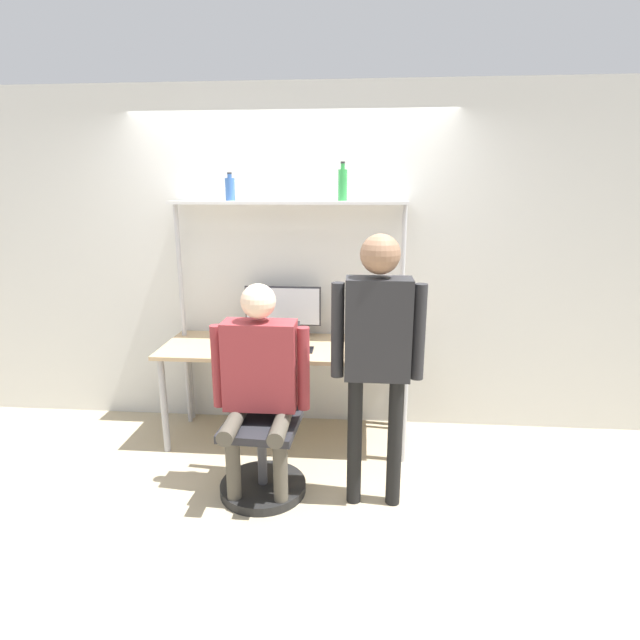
# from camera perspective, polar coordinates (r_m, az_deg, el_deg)

# --- Properties ---
(ground_plane) EXTENTS (12.00, 12.00, 0.00)m
(ground_plane) POSITION_cam_1_polar(r_m,az_deg,el_deg) (3.79, -4.52, -15.75)
(ground_plane) COLOR tan
(wall_back) EXTENTS (8.00, 0.06, 2.70)m
(wall_back) POSITION_cam_1_polar(r_m,az_deg,el_deg) (4.05, -3.22, 6.57)
(wall_back) COLOR silver
(wall_back) RESTS_ON ground_plane
(desk) EXTENTS (1.88, 0.70, 0.77)m
(desk) POSITION_cam_1_polar(r_m,az_deg,el_deg) (3.84, -3.85, -4.00)
(desk) COLOR tan
(desk) RESTS_ON ground_plane
(shelf_unit) EXTENTS (1.78, 0.26, 1.84)m
(shelf_unit) POSITION_cam_1_polar(r_m,az_deg,el_deg) (3.86, -3.61, 9.28)
(shelf_unit) COLOR silver
(shelf_unit) RESTS_ON ground_plane
(monitor) EXTENTS (0.61, 0.18, 0.42)m
(monitor) POSITION_cam_1_polar(r_m,az_deg,el_deg) (3.97, -4.26, 1.30)
(monitor) COLOR #333338
(monitor) RESTS_ON desk
(laptop) EXTENTS (0.34, 0.21, 0.21)m
(laptop) POSITION_cam_1_polar(r_m,az_deg,el_deg) (3.70, -5.02, -2.56)
(laptop) COLOR #333338
(laptop) RESTS_ON desk
(cell_phone) EXTENTS (0.07, 0.15, 0.01)m
(cell_phone) POSITION_cam_1_polar(r_m,az_deg,el_deg) (3.69, -1.31, -3.42)
(cell_phone) COLOR black
(cell_phone) RESTS_ON desk
(office_chair) EXTENTS (0.56, 0.56, 0.95)m
(office_chair) POSITION_cam_1_polar(r_m,az_deg,el_deg) (3.37, -6.46, -14.25)
(office_chair) COLOR black
(office_chair) RESTS_ON ground_plane
(person_seated) EXTENTS (0.62, 0.47, 1.38)m
(person_seated) POSITION_cam_1_polar(r_m,az_deg,el_deg) (3.11, -6.95, -6.11)
(person_seated) COLOR #4C473D
(person_seated) RESTS_ON ground_plane
(person_standing) EXTENTS (0.54, 0.23, 1.68)m
(person_standing) POSITION_cam_1_polar(r_m,az_deg,el_deg) (2.92, 6.61, -2.18)
(person_standing) COLOR black
(person_standing) RESTS_ON ground_plane
(bottle_blue) EXTENTS (0.07, 0.07, 0.21)m
(bottle_blue) POSITION_cam_1_polar(r_m,az_deg,el_deg) (3.93, -10.24, 14.55)
(bottle_blue) COLOR #335999
(bottle_blue) RESTS_ON shelf_unit
(bottle_green) EXTENTS (0.07, 0.07, 0.28)m
(bottle_green) POSITION_cam_1_polar(r_m,az_deg,el_deg) (3.81, 2.60, 15.23)
(bottle_green) COLOR #2D8C3F
(bottle_green) RESTS_ON shelf_unit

